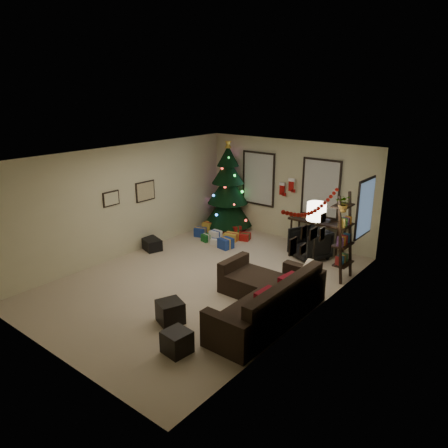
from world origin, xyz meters
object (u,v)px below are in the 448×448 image
(desk, at_px, (318,224))
(bookshelf, at_px, (344,239))
(christmas_tree, at_px, (228,192))
(desk_chair, at_px, (310,244))
(sofa, at_px, (265,300))

(desk, xyz_separation_m, bookshelf, (1.25, -1.29, 0.23))
(christmas_tree, relative_size, desk_chair, 3.58)
(christmas_tree, distance_m, bookshelf, 4.27)
(sofa, bearing_deg, desk, 102.46)
(desk, distance_m, bookshelf, 1.81)
(christmas_tree, relative_size, desk, 1.83)
(sofa, distance_m, bookshelf, 2.43)
(sofa, relative_size, desk, 1.87)
(desk_chair, bearing_deg, christmas_tree, -168.01)
(desk_chair, xyz_separation_m, bookshelf, (1.11, -0.64, 0.55))
(desk_chair, relative_size, bookshelf, 0.39)
(desk, height_order, bookshelf, bookshelf)
(christmas_tree, bearing_deg, desk_chair, -11.01)
(desk_chair, distance_m, bookshelf, 1.39)
(sofa, relative_size, bookshelf, 1.43)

